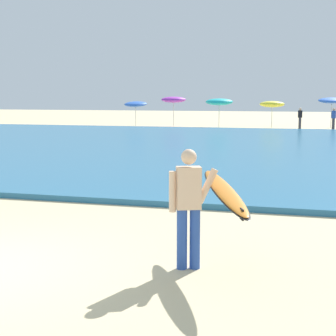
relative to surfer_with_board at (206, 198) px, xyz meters
name	(u,v)px	position (x,y,z in m)	size (l,w,h in m)	color
sea	(211,146)	(-3.41, 17.87, -0.96)	(120.00, 28.00, 0.14)	teal
surfer_with_board	(206,198)	(0.00, 0.00, 0.00)	(1.38, 2.58, 1.73)	#284CA3
beach_umbrella_0	(136,104)	(-13.18, 35.14, 0.75)	(1.90, 1.93, 2.09)	beige
beach_umbrella_1	(174,100)	(-9.88, 35.13, 1.13)	(2.02, 2.02, 2.41)	beige
beach_umbrella_2	(219,102)	(-6.04, 34.77, 0.96)	(2.15, 2.16, 2.28)	beige
beach_umbrella_3	(272,104)	(-1.94, 35.27, 0.79)	(1.93, 1.96, 2.12)	beige
beach_umbrella_4	(332,101)	(2.53, 35.89, 1.08)	(2.04, 2.07, 2.42)	beige
beachgoer_near_row_left	(334,118)	(2.66, 33.76, -0.19)	(0.32, 0.20, 1.58)	#383842
beachgoer_near_row_mid	(300,117)	(0.24, 34.36, -0.19)	(0.32, 0.20, 1.58)	#383842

